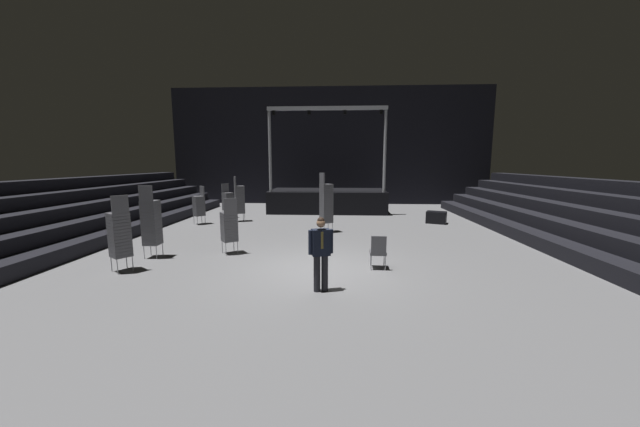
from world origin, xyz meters
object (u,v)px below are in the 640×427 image
(chair_stack_mid_left, at_px, (151,222))
(equipment_road_case, at_px, (436,217))
(chair_stack_rear_right, at_px, (120,234))
(chair_stack_front_right, at_px, (239,199))
(man_with_tie, at_px, (321,250))
(chair_stack_rear_left, at_px, (326,203))
(loose_chair_near_man, at_px, (378,250))
(chair_stack_mid_right, at_px, (229,226))
(chair_stack_front_left, at_px, (199,205))
(stage_riser, at_px, (328,199))
(chair_stack_mid_centre, at_px, (228,201))

(chair_stack_mid_left, relative_size, equipment_road_case, 2.47)
(chair_stack_rear_right, bearing_deg, chair_stack_front_right, 28.28)
(man_with_tie, xyz_separation_m, chair_stack_rear_left, (-0.12, 6.58, 0.28))
(chair_stack_rear_right, distance_m, loose_chair_near_man, 6.90)
(chair_stack_mid_right, height_order, chair_stack_rear_right, chair_stack_rear_right)
(chair_stack_front_left, distance_m, chair_stack_rear_left, 6.24)
(stage_riser, relative_size, equipment_road_case, 7.53)
(chair_stack_rear_right, bearing_deg, chair_stack_rear_left, -9.18)
(stage_riser, distance_m, chair_stack_mid_left, 11.55)
(chair_stack_mid_centre, bearing_deg, chair_stack_mid_left, 39.90)
(man_with_tie, distance_m, chair_stack_mid_centre, 11.37)
(chair_stack_front_left, bearing_deg, chair_stack_mid_right, 165.17)
(chair_stack_mid_centre, bearing_deg, man_with_tie, 67.29)
(chair_stack_front_left, xyz_separation_m, chair_stack_mid_right, (3.09, -5.06, 0.00))
(man_with_tie, bearing_deg, chair_stack_rear_left, -105.87)
(stage_riser, xyz_separation_m, chair_stack_front_right, (-4.22, -3.89, 0.41))
(chair_stack_front_right, xyz_separation_m, chair_stack_rear_right, (-0.91, -7.85, -0.08))
(man_with_tie, height_order, chair_stack_front_left, chair_stack_front_left)
(chair_stack_mid_right, xyz_separation_m, chair_stack_mid_centre, (-2.34, 6.94, 0.00))
(chair_stack_mid_left, xyz_separation_m, chair_stack_rear_left, (5.16, 4.10, 0.13))
(stage_riser, height_order, chair_stack_mid_right, stage_riser)
(chair_stack_mid_right, distance_m, chair_stack_mid_centre, 7.33)
(chair_stack_front_right, bearing_deg, chair_stack_mid_right, -12.31)
(chair_stack_rear_left, relative_size, loose_chair_near_man, 2.62)
(chair_stack_front_left, bearing_deg, chair_stack_rear_left, -150.47)
(chair_stack_mid_right, distance_m, chair_stack_rear_right, 3.01)
(chair_stack_front_right, xyz_separation_m, equipment_road_case, (9.56, -0.04, -0.83))
(equipment_road_case, bearing_deg, chair_stack_mid_left, -148.02)
(loose_chair_near_man, bearing_deg, chair_stack_mid_right, 165.87)
(chair_stack_front_left, distance_m, chair_stack_mid_left, 5.71)
(loose_chair_near_man, bearing_deg, chair_stack_mid_left, 175.94)
(equipment_road_case, xyz_separation_m, loose_chair_near_man, (-3.61, -7.25, 0.25))
(chair_stack_front_left, distance_m, equipment_road_case, 11.29)
(equipment_road_case, height_order, loose_chair_near_man, loose_chair_near_man)
(man_with_tie, distance_m, chair_stack_mid_right, 4.33)
(stage_riser, relative_size, man_with_tie, 3.99)
(man_with_tie, xyz_separation_m, chair_stack_mid_left, (-5.27, 2.47, 0.15))
(chair_stack_rear_left, height_order, chair_stack_rear_right, chair_stack_rear_left)
(chair_stack_rear_left, bearing_deg, equipment_road_case, 85.55)
(loose_chair_near_man, bearing_deg, chair_stack_front_right, 131.78)
(man_with_tie, bearing_deg, chair_stack_mid_left, -41.99)
(man_with_tie, height_order, chair_stack_rear_right, chair_stack_rear_right)
(chair_stack_mid_left, height_order, chair_stack_mid_right, chair_stack_mid_left)
(chair_stack_front_left, xyz_separation_m, chair_stack_mid_centre, (0.75, 1.89, 0.00))
(chair_stack_mid_left, relative_size, chair_stack_rear_right, 1.08)
(chair_stack_front_left, relative_size, chair_stack_mid_right, 1.00)
(chair_stack_rear_left, bearing_deg, chair_stack_front_left, -133.13)
(chair_stack_mid_centre, height_order, chair_stack_rear_right, chair_stack_rear_right)
(chair_stack_rear_left, bearing_deg, chair_stack_front_right, -147.76)
(chair_stack_front_left, xyz_separation_m, equipment_road_case, (11.24, 0.83, -0.62))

